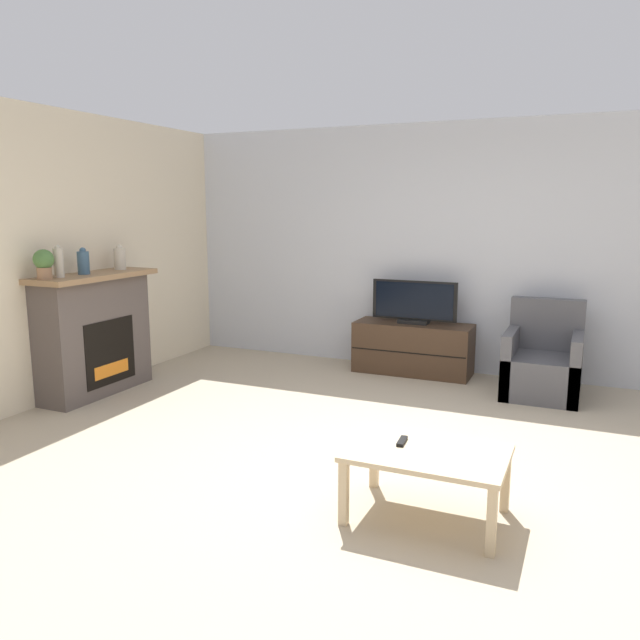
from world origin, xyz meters
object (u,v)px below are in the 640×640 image
object	(u,v)px
mantel_vase_left	(59,262)
tv	(414,304)
mantel_vase_centre_left	(83,262)
potted_plant	(44,263)
coffee_table	(427,459)
tv_stand	(413,348)
armchair	(543,365)
mantel_vase_right	(120,258)
remote	(402,441)
fireplace	(94,333)

from	to	relation	value
mantel_vase_left	tv	bearing A→B (deg)	42.14
mantel_vase_centre_left	potted_plant	distance (m)	0.46
coffee_table	tv_stand	bearing A→B (deg)	106.84
mantel_vase_centre_left	coffee_table	xyz separation A→B (m)	(3.57, -1.06, -0.94)
armchair	mantel_vase_right	bearing A→B (deg)	-161.83
mantel_vase_right	coffee_table	xyz separation A→B (m)	(3.57, -1.55, -0.94)
potted_plant	remote	size ratio (longest dim) A/B	1.72
fireplace	potted_plant	size ratio (longest dim) A/B	4.99
fireplace	tv	world-z (taller)	fireplace
fireplace	armchair	world-z (taller)	fireplace
mantel_vase_left	mantel_vase_centre_left	world-z (taller)	mantel_vase_left
armchair	coffee_table	xyz separation A→B (m)	(-0.42, -2.86, 0.07)
remote	mantel_vase_right	bearing A→B (deg)	151.65
remote	mantel_vase_left	bearing A→B (deg)	163.58
fireplace	coffee_table	bearing A→B (deg)	-17.95
mantel_vase_centre_left	potted_plant	world-z (taller)	potted_plant
mantel_vase_right	coffee_table	distance (m)	4.00
mantel_vase_left	mantel_vase_right	xyz separation A→B (m)	(0.00, 0.78, -0.02)
coffee_table	mantel_vase_left	bearing A→B (deg)	167.84
mantel_vase_centre_left	tv_stand	xyz separation A→B (m)	(2.62, 2.08, -1.02)
mantel_vase_centre_left	mantel_vase_left	bearing A→B (deg)	-90.00
fireplace	tv_stand	world-z (taller)	fireplace
fireplace	remote	world-z (taller)	fireplace
mantel_vase_centre_left	armchair	distance (m)	4.49
mantel_vase_left	tv_stand	xyz separation A→B (m)	(2.62, 2.37, -1.04)
coffee_table	remote	world-z (taller)	remote
tv_stand	mantel_vase_centre_left	bearing A→B (deg)	-141.58
potted_plant	coffee_table	xyz separation A→B (m)	(3.57, -0.61, -0.97)
potted_plant	tv	xyz separation A→B (m)	(2.62, 2.53, -0.56)
mantel_vase_left	remote	world-z (taller)	mantel_vase_left
coffee_table	mantel_vase_centre_left	bearing A→B (deg)	163.41
mantel_vase_left	remote	xyz separation A→B (m)	(3.40, -0.71, -0.89)
potted_plant	fireplace	bearing A→B (deg)	91.74
tv_stand	mantel_vase_right	bearing A→B (deg)	-148.80
mantel_vase_right	remote	bearing A→B (deg)	-23.79
potted_plant	armchair	size ratio (longest dim) A/B	0.29
tv	remote	distance (m)	3.20
mantel_vase_right	armchair	distance (m)	4.31
mantel_vase_right	tv	world-z (taller)	mantel_vase_right
fireplace	potted_plant	world-z (taller)	potted_plant
mantel_vase_centre_left	coffee_table	size ratio (longest dim) A/B	0.28
fireplace	coffee_table	size ratio (longest dim) A/B	1.44
potted_plant	tv	size ratio (longest dim) A/B	0.28
mantel_vase_right	remote	xyz separation A→B (m)	(3.40, -1.50, -0.87)
fireplace	mantel_vase_centre_left	bearing A→B (deg)	-80.21
armchair	tv_stand	bearing A→B (deg)	168.53
potted_plant	coffee_table	bearing A→B (deg)	-9.63
mantel_vase_left	tv_stand	world-z (taller)	mantel_vase_left
potted_plant	mantel_vase_centre_left	bearing A→B (deg)	90.00
remote	tv	bearing A→B (deg)	99.65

